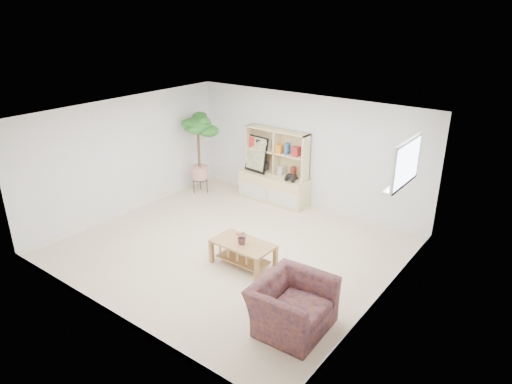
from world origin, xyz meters
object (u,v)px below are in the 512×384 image
Objects in this scene: coffee_table at (243,254)px; floor_tree at (199,154)px; armchair at (292,302)px; storage_unit at (274,167)px.

coffee_table is 3.50m from floor_tree.
coffee_table is at bearing 58.50° from armchair.
storage_unit is 1.56× the size of coffee_table.
floor_tree is at bearing -159.80° from storage_unit.
storage_unit reaches higher than armchair.
storage_unit is 0.87× the size of floor_tree.
coffee_table is 0.56× the size of floor_tree.
coffee_table is (1.16, -2.56, -0.59)m from storage_unit.
armchair is at bearing -28.76° from coffee_table.
floor_tree reaches higher than coffee_table.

